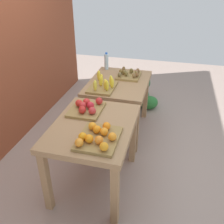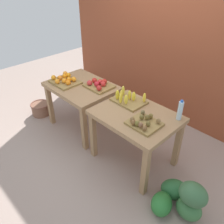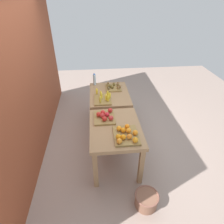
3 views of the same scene
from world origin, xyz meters
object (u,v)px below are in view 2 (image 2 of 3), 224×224
(apple_bin, at_px, (99,85))
(wicker_basket, at_px, (40,108))
(display_table_left, at_px, (82,92))
(banana_crate, at_px, (128,99))
(display_table_right, at_px, (136,122))
(orange_bin, at_px, (65,80))
(watermelon_pile, at_px, (180,198))
(kiwi_bin, at_px, (144,122))
(water_bottle, at_px, (180,110))

(apple_bin, height_order, wicker_basket, apple_bin)
(display_table_left, bearing_deg, banana_crate, 9.67)
(display_table_right, xyz_separation_m, orange_bin, (-1.37, -0.13, 0.16))
(orange_bin, xyz_separation_m, watermelon_pile, (2.25, -0.11, -0.63))
(apple_bin, height_order, kiwi_bin, apple_bin)
(kiwi_bin, bearing_deg, water_bottle, 61.01)
(display_table_right, distance_m, kiwi_bin, 0.28)
(banana_crate, distance_m, wicker_basket, 1.90)
(water_bottle, height_order, wicker_basket, water_bottle)
(orange_bin, relative_size, kiwi_bin, 1.22)
(kiwi_bin, bearing_deg, banana_crate, 152.39)
(kiwi_bin, height_order, wicker_basket, kiwi_bin)
(apple_bin, xyz_separation_m, kiwi_bin, (1.08, -0.25, -0.01))
(display_table_left, relative_size, kiwi_bin, 2.89)
(apple_bin, bearing_deg, watermelon_pile, -12.23)
(display_table_right, xyz_separation_m, banana_crate, (-0.27, 0.14, 0.16))
(display_table_left, xyz_separation_m, watermelon_pile, (2.00, -0.23, -0.47))
(display_table_right, bearing_deg, wicker_basket, -169.89)
(water_bottle, xyz_separation_m, watermelon_pile, (0.45, -0.52, -0.71))
(display_table_right, bearing_deg, display_table_left, 180.00)
(display_table_left, bearing_deg, apple_bin, 31.74)
(display_table_right, xyz_separation_m, apple_bin, (-0.88, 0.15, 0.16))
(watermelon_pile, bearing_deg, display_table_right, 165.23)
(display_table_right, relative_size, kiwi_bin, 2.89)
(orange_bin, bearing_deg, wicker_basket, -159.39)
(orange_bin, distance_m, water_bottle, 1.84)
(apple_bin, bearing_deg, wicker_basket, -155.26)
(display_table_right, bearing_deg, orange_bin, -174.72)
(water_bottle, xyz_separation_m, wicker_basket, (-2.39, -0.64, -0.79))
(banana_crate, bearing_deg, orange_bin, -166.11)
(apple_bin, xyz_separation_m, water_bottle, (1.30, 0.14, 0.08))
(kiwi_bin, bearing_deg, watermelon_pile, -10.61)
(apple_bin, distance_m, banana_crate, 0.61)
(display_table_left, height_order, water_bottle, water_bottle)
(apple_bin, distance_m, wicker_basket, 1.38)
(display_table_right, distance_m, wicker_basket, 2.07)
(kiwi_bin, bearing_deg, orange_bin, -179.25)
(water_bottle, bearing_deg, display_table_right, -145.63)
(banana_crate, distance_m, watermelon_pile, 1.37)
(watermelon_pile, bearing_deg, kiwi_bin, 169.39)
(kiwi_bin, relative_size, watermelon_pile, 0.57)
(display_table_left, height_order, banana_crate, banana_crate)
(banana_crate, bearing_deg, display_table_right, -27.94)
(display_table_right, xyz_separation_m, watermelon_pile, (0.88, -0.23, -0.47))
(banana_crate, relative_size, watermelon_pile, 0.69)
(apple_bin, bearing_deg, water_bottle, 6.22)
(banana_crate, xyz_separation_m, wicker_basket, (-1.69, -0.49, -0.71))
(display_table_left, height_order, orange_bin, orange_bin)
(kiwi_bin, distance_m, water_bottle, 0.46)
(display_table_right, relative_size, water_bottle, 3.96)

